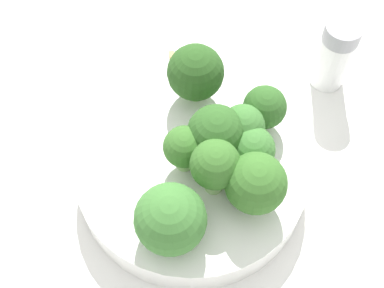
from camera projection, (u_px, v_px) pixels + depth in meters
ground_plane at (192, 180)px, 0.48m from camera, size 3.00×3.00×0.00m
bowl at (192, 171)px, 0.47m from camera, size 0.20×0.20×0.04m
broccoli_floret_0 at (251, 150)px, 0.43m from camera, size 0.04×0.04×0.04m
broccoli_floret_1 at (215, 166)px, 0.41m from camera, size 0.04×0.04×0.06m
broccoli_floret_2 at (170, 219)px, 0.40m from camera, size 0.06×0.06×0.06m
broccoli_floret_3 at (196, 73)px, 0.46m from camera, size 0.05×0.05×0.06m
broccoli_floret_4 at (214, 130)px, 0.43m from camera, size 0.05×0.05×0.06m
broccoli_floret_5 at (183, 145)px, 0.43m from camera, size 0.03×0.03×0.05m
broccoli_floret_6 at (265, 108)px, 0.45m from camera, size 0.04×0.04×0.05m
broccoli_floret_7 at (256, 184)px, 0.41m from camera, size 0.05×0.05×0.06m
broccoli_floret_8 at (241, 123)px, 0.44m from camera, size 0.04×0.04×0.05m
pepper_shaker at (335, 54)px, 0.51m from camera, size 0.03×0.03×0.08m
almond_crumb_0 at (172, 54)px, 0.55m from camera, size 0.01×0.01×0.01m
almond_crumb_2 at (182, 73)px, 0.54m from camera, size 0.01×0.01×0.01m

